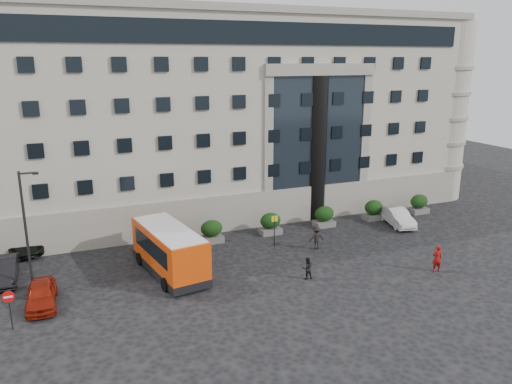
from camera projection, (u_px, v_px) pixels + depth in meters
ground at (230, 283)px, 33.07m from camera, size 120.00×120.00×0.00m
civic_building at (213, 112)px, 52.60m from camera, size 44.00×24.00×18.00m
entrance_column at (316, 149)px, 44.99m from camera, size 1.80×1.80×13.00m
hedge_a at (147, 240)px, 38.34m from camera, size 1.80×1.26×1.84m
hedge_b at (212, 231)px, 40.24m from camera, size 1.80×1.26×1.84m
hedge_c at (270, 223)px, 42.15m from camera, size 1.80×1.26×1.84m
hedge_d at (324, 216)px, 44.05m from camera, size 1.80×1.26×1.84m
hedge_e at (374, 210)px, 45.96m from camera, size 1.80×1.26×1.84m
hedge_f at (419, 204)px, 47.86m from camera, size 1.80×1.26×1.84m
street_lamp at (27, 230)px, 30.25m from camera, size 1.16×0.18×8.00m
bus_stop_sign at (275, 226)px, 39.11m from camera, size 0.50×0.08×2.52m
no_entry_sign at (9, 302)px, 26.96m from camera, size 0.64×0.16×2.32m
minibus at (169, 249)px, 34.19m from camera, size 3.89×8.10×3.24m
red_truck at (34, 226)px, 39.89m from camera, size 2.84×5.47×2.86m
parked_car_a at (41, 295)px, 29.88m from camera, size 1.89×4.32×1.45m
parked_car_b at (4, 270)px, 33.21m from camera, size 1.66×4.65×1.53m
parked_car_d at (24, 242)px, 38.37m from camera, size 3.13×5.50×1.45m
white_taxi at (397, 217)px, 44.44m from camera, size 2.54×4.86×1.53m
pedestrian_a at (437, 258)px, 34.67m from camera, size 0.80×0.63×1.94m
pedestrian_b at (307, 268)px, 33.55m from camera, size 0.76×0.59×1.54m
pedestrian_c at (316, 238)px, 38.76m from camera, size 1.26×0.77×1.89m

